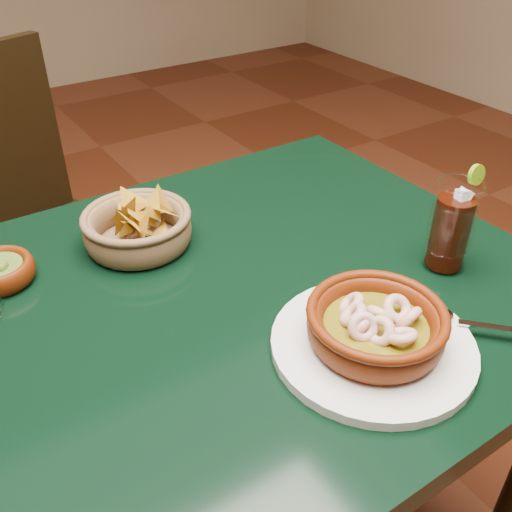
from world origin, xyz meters
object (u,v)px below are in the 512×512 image
dining_chair (33,236)px  chip_basket (138,228)px  cola_drink (451,227)px  dining_table (174,363)px  shrimp_plate (375,331)px

dining_chair → chip_basket: 0.58m
chip_basket → cola_drink: 0.51m
dining_chair → dining_table: bearing=-86.5°
dining_table → cola_drink: 0.48m
dining_chair → chip_basket: dining_chair is taller
dining_table → chip_basket: bearing=77.6°
chip_basket → cola_drink: cola_drink is taller
dining_chair → cola_drink: (0.47, -0.84, 0.30)m
dining_table → dining_chair: dining_chair is taller
cola_drink → dining_chair: bearing=119.1°
dining_table → cola_drink: cola_drink is taller
shrimp_plate → chip_basket: bearing=110.6°
dining_chair → chip_basket: (0.09, -0.52, 0.26)m
dining_table → chip_basket: chip_basket is taller
dining_chair → shrimp_plate: 0.99m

